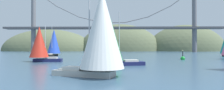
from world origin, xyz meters
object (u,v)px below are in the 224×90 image
at_px(sailboat_blue_spinnaker, 54,42).
at_px(sailboat_green_sail, 111,40).
at_px(sailboat_scarlet_sail, 40,43).
at_px(channel_buoy, 183,58).
at_px(sailboat_white_mainsail, 101,31).

bearing_deg(sailboat_blue_spinnaker, sailboat_green_sail, -59.07).
bearing_deg(sailboat_scarlet_sail, sailboat_blue_spinnaker, 101.84).
distance_m(sailboat_green_sail, channel_buoy, 23.90).
bearing_deg(sailboat_scarlet_sail, sailboat_green_sail, -28.51).
xyz_separation_m(sailboat_white_mainsail, sailboat_scarlet_sail, (-14.63, 20.62, -0.87)).
xyz_separation_m(sailboat_green_sail, sailboat_scarlet_sail, (-15.42, 8.38, -0.38)).
height_order(sailboat_white_mainsail, sailboat_scarlet_sail, sailboat_white_mainsail).
relative_size(sailboat_blue_spinnaker, sailboat_white_mainsail, 1.16).
bearing_deg(channel_buoy, sailboat_blue_spinnaker, 153.27).
relative_size(sailboat_green_sail, sailboat_scarlet_sail, 1.17).
bearing_deg(sailboat_green_sail, sailboat_white_mainsail, -93.72).
bearing_deg(sailboat_blue_spinnaker, channel_buoy, -26.73).
height_order(sailboat_scarlet_sail, channel_buoy, sailboat_scarlet_sail).
bearing_deg(sailboat_scarlet_sail, channel_buoy, 12.36).
xyz_separation_m(sailboat_blue_spinnaker, sailboat_green_sail, (21.02, -35.09, -0.59)).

